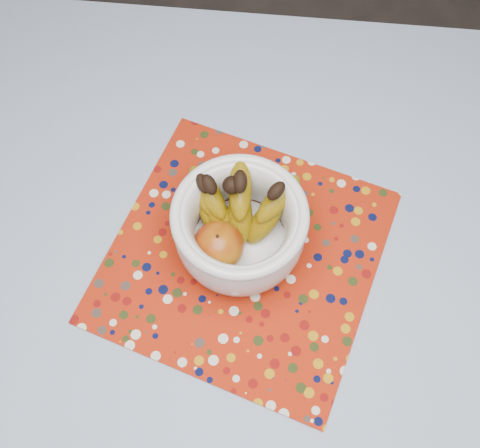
{
  "coord_description": "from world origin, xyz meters",
  "views": [
    {
      "loc": [
        -0.01,
        -0.23,
        1.62
      ],
      "look_at": [
        -0.04,
        0.14,
        0.84
      ],
      "focal_mm": 42.0,
      "sensor_mm": 36.0,
      "label": 1
    }
  ],
  "objects": [
    {
      "name": "placemat",
      "position": [
        -0.03,
        0.12,
        0.76
      ],
      "size": [
        0.53,
        0.53,
        0.0
      ],
      "primitive_type": "cube",
      "rotation": [
        0.0,
        0.0,
        -0.29
      ],
      "color": "#9C1D08",
      "rests_on": "tablecloth"
    },
    {
      "name": "fruit_bowl",
      "position": [
        -0.05,
        0.15,
        0.84
      ],
      "size": [
        0.25,
        0.21,
        0.16
      ],
      "color": "silver",
      "rests_on": "placemat"
    },
    {
      "name": "tablecloth",
      "position": [
        0.0,
        0.0,
        0.76
      ],
      "size": [
        1.32,
        1.32,
        0.01
      ],
      "primitive_type": "cube",
      "color": "#6683AB",
      "rests_on": "table"
    },
    {
      "name": "table",
      "position": [
        0.0,
        0.0,
        0.67
      ],
      "size": [
        1.2,
        1.2,
        0.75
      ],
      "color": "brown",
      "rests_on": "ground"
    }
  ]
}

